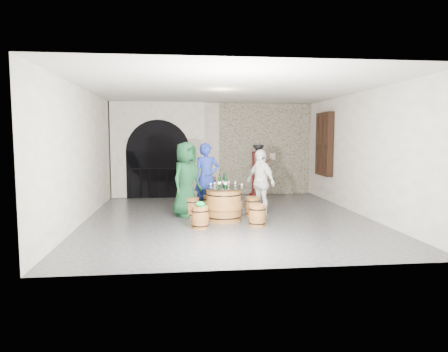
{
  "coord_description": "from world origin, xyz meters",
  "views": [
    {
      "loc": [
        -1.19,
        -9.89,
        2.04
      ],
      "look_at": [
        -0.09,
        0.06,
        1.05
      ],
      "focal_mm": 32.0,
      "sensor_mm": 36.0,
      "label": 1
    }
  ],
  "objects": [
    {
      "name": "barrel_table",
      "position": [
        -0.14,
        -0.4,
        0.41
      ],
      "size": [
        1.09,
        1.09,
        0.83
      ],
      "color": "brown",
      "rests_on": "ground"
    },
    {
      "name": "tasting_glass_e",
      "position": [
        0.26,
        -0.65,
        0.88
      ],
      "size": [
        0.05,
        0.05,
        0.1
      ],
      "primitive_type": null,
      "color": "#A96D20",
      "rests_on": "barrel_table"
    },
    {
      "name": "person_green",
      "position": [
        -1.03,
        0.28,
        0.95
      ],
      "size": [
        1.07,
        1.1,
        1.9
      ],
      "primitive_type": "imported",
      "rotation": [
        0.0,
        0.0,
        0.86
      ],
      "color": "#103A1E",
      "rests_on": "ground"
    },
    {
      "name": "barrel_stool_near_right",
      "position": [
        0.56,
        -1.04,
        0.25
      ],
      "size": [
        0.41,
        0.41,
        0.5
      ],
      "color": "brown",
      "rests_on": "ground"
    },
    {
      "name": "tasting_glass_f",
      "position": [
        -0.35,
        -0.27,
        0.88
      ],
      "size": [
        0.05,
        0.05,
        0.1
      ],
      "primitive_type": null,
      "color": "#A96D20",
      "rests_on": "barrel_table"
    },
    {
      "name": "barrel_stool_left",
      "position": [
        -0.9,
        0.18,
        0.25
      ],
      "size": [
        0.41,
        0.41,
        0.5
      ],
      "color": "brown",
      "rests_on": "ground"
    },
    {
      "name": "person_white",
      "position": [
        0.89,
        0.26,
        0.86
      ],
      "size": [
        0.86,
        1.08,
        1.71
      ],
      "primitive_type": "imported",
      "rotation": [
        0.0,
        0.0,
        -1.05
      ],
      "color": "white",
      "rests_on": "ground"
    },
    {
      "name": "ceiling",
      "position": [
        0.0,
        0.0,
        3.2
      ],
      "size": [
        8.0,
        8.0,
        0.0
      ],
      "primitive_type": "plane",
      "rotation": [
        3.14,
        0.0,
        0.0
      ],
      "color": "beige",
      "rests_on": "wall_back"
    },
    {
      "name": "shuttered_window",
      "position": [
        3.38,
        2.4,
        1.8
      ],
      "size": [
        0.23,
        1.1,
        2.0
      ],
      "color": "black",
      "rests_on": "wall_right"
    },
    {
      "name": "wall_right",
      "position": [
        3.5,
        0.0,
        1.6
      ],
      "size": [
        0.0,
        8.0,
        8.0
      ],
      "primitive_type": "plane",
      "rotation": [
        1.57,
        0.0,
        -1.57
      ],
      "color": "silver",
      "rests_on": "ground"
    },
    {
      "name": "barrel_stool_near_left",
      "position": [
        -0.75,
        -1.13,
        0.25
      ],
      "size": [
        0.41,
        0.41,
        0.5
      ],
      "color": "brown",
      "rests_on": "ground"
    },
    {
      "name": "corking_press",
      "position": [
        1.48,
        3.54,
        1.03
      ],
      "size": [
        0.75,
        0.47,
        1.76
      ],
      "rotation": [
        0.0,
        0.0,
        0.19
      ],
      "color": "#4D0C0D",
      "rests_on": "ground"
    },
    {
      "name": "wine_bottle_left",
      "position": [
        -0.25,
        -0.42,
        0.97
      ],
      "size": [
        0.08,
        0.08,
        0.32
      ],
      "color": "black",
      "rests_on": "barrel_table"
    },
    {
      "name": "side_barrel",
      "position": [
        -0.22,
        3.42,
        0.35
      ],
      "size": [
        0.52,
        0.52,
        0.7
      ],
      "rotation": [
        0.0,
        0.0,
        0.32
      ],
      "color": "brown",
      "rests_on": "ground"
    },
    {
      "name": "tasting_glass_b",
      "position": [
        0.16,
        -0.25,
        0.88
      ],
      "size": [
        0.05,
        0.05,
        0.1
      ],
      "primitive_type": null,
      "color": "#A96D20",
      "rests_on": "barrel_table"
    },
    {
      "name": "tasting_glass_a",
      "position": [
        -0.46,
        -0.48,
        0.88
      ],
      "size": [
        0.05,
        0.05,
        0.1
      ],
      "primitive_type": null,
      "color": "#A96D20",
      "rests_on": "barrel_table"
    },
    {
      "name": "control_box",
      "position": [
        2.05,
        3.86,
        1.35
      ],
      "size": [
        0.18,
        0.1,
        0.22
      ],
      "primitive_type": "cube",
      "color": "silver",
      "rests_on": "wall_back"
    },
    {
      "name": "wall_left",
      "position": [
        -3.5,
        0.0,
        1.6
      ],
      "size": [
        0.0,
        8.0,
        8.0
      ],
      "primitive_type": "plane",
      "rotation": [
        1.57,
        0.0,
        1.57
      ],
      "color": "silver",
      "rests_on": "ground"
    },
    {
      "name": "wall_back",
      "position": [
        0.0,
        4.0,
        1.6
      ],
      "size": [
        8.0,
        0.0,
        8.0
      ],
      "primitive_type": "plane",
      "rotation": [
        1.57,
        0.0,
        0.0
      ],
      "color": "silver",
      "rests_on": "ground"
    },
    {
      "name": "stone_facing_panel",
      "position": [
        1.8,
        3.94,
        1.6
      ],
      "size": [
        3.2,
        0.12,
        3.18
      ],
      "primitive_type": "cube",
      "color": "gray",
      "rests_on": "ground"
    },
    {
      "name": "tasting_glass_c",
      "position": [
        -0.19,
        -0.16,
        0.88
      ],
      "size": [
        0.05,
        0.05,
        0.1
      ],
      "primitive_type": null,
      "color": "#A96D20",
      "rests_on": "barrel_table"
    },
    {
      "name": "wine_bottle_center",
      "position": [
        -0.11,
        -0.52,
        0.97
      ],
      "size": [
        0.08,
        0.08,
        0.32
      ],
      "color": "black",
      "rests_on": "barrel_table"
    },
    {
      "name": "arched_opening",
      "position": [
        -1.9,
        3.74,
        1.58
      ],
      "size": [
        3.1,
        0.6,
        3.19
      ],
      "color": "silver",
      "rests_on": "ground"
    },
    {
      "name": "barrel_stool_far",
      "position": [
        -0.4,
        0.51,
        0.25
      ],
      "size": [
        0.41,
        0.41,
        0.5
      ],
      "color": "brown",
      "rests_on": "ground"
    },
    {
      "name": "barrel_stool_right",
      "position": [
        0.66,
        0.11,
        0.25
      ],
      "size": [
        0.41,
        0.41,
        0.5
      ],
      "color": "brown",
      "rests_on": "ground"
    },
    {
      "name": "ground",
      "position": [
        0.0,
        0.0,
        0.0
      ],
      "size": [
        8.0,
        8.0,
        0.0
      ],
      "primitive_type": "plane",
      "color": "#2B2B2D",
      "rests_on": "ground"
    },
    {
      "name": "wine_bottle_right",
      "position": [
        -0.12,
        -0.22,
        0.97
      ],
      "size": [
        0.08,
        0.08,
        0.32
      ],
      "color": "black",
      "rests_on": "barrel_table"
    },
    {
      "name": "wall_front",
      "position": [
        0.0,
        -4.0,
        1.6
      ],
      "size": [
        8.0,
        0.0,
        8.0
      ],
      "primitive_type": "plane",
      "rotation": [
        -1.57,
        0.0,
        0.0
      ],
      "color": "silver",
      "rests_on": "ground"
    },
    {
      "name": "green_cap",
      "position": [
        -0.75,
        -1.13,
        0.55
      ],
      "size": [
        0.26,
        0.22,
        0.12
      ],
      "color": "#0D9037",
      "rests_on": "barrel_stool_near_left"
    },
    {
      "name": "tasting_glass_d",
      "position": [
        0.01,
        -0.18,
        0.88
      ],
      "size": [
        0.05,
        0.05,
        0.1
      ],
      "primitive_type": null,
      "color": "#A96D20",
      "rests_on": "barrel_table"
    },
    {
      "name": "person_blue",
      "position": [
        -0.48,
        0.78,
        0.94
      ],
      "size": [
        0.72,
        0.51,
        1.87
      ],
      "primitive_type": "imported",
      "rotation": [
        0.0,
        0.0,
        0.09
      ],
      "color": "navy",
      "rests_on": "ground"
    }
  ]
}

